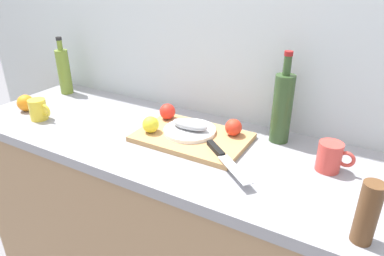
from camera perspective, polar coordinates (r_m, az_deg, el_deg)
name	(u,v)px	position (r m, az deg, el deg)	size (l,w,h in m)	color
back_wall	(230,37)	(1.47, 6.23, 14.68)	(3.20, 0.05, 2.50)	silver
kitchen_counter	(190,235)	(1.58, -0.27, -17.29)	(2.00, 0.60, 0.90)	#9E7A56
cutting_board	(192,137)	(1.35, 0.00, -1.53)	(0.43, 0.28, 0.02)	tan
white_plate	(190,130)	(1.36, -0.37, -0.41)	(0.21, 0.21, 0.01)	white
fish_fillet	(190,125)	(1.35, -0.38, 0.57)	(0.15, 0.07, 0.04)	gray
chef_knife	(222,156)	(1.19, 4.99, -4.58)	(0.24, 0.20, 0.02)	silver
lemon_0	(151,124)	(1.36, -6.84, 0.58)	(0.07, 0.07, 0.07)	yellow
tomato_0	(233,127)	(1.34, 6.85, 0.12)	(0.07, 0.07, 0.07)	red
tomato_1	(167,111)	(1.48, -4.06, 2.74)	(0.07, 0.07, 0.07)	red
olive_oil_bottle	(64,71)	(1.93, -20.36, 8.84)	(0.06, 0.06, 0.29)	olive
wine_bottle	(282,107)	(1.33, 14.66, 3.36)	(0.07, 0.07, 0.35)	#2D4723
coffee_mug_1	(39,110)	(1.65, -23.97, 2.80)	(0.11, 0.07, 0.09)	yellow
coffee_mug_2	(330,157)	(1.22, 21.82, -4.43)	(0.12, 0.08, 0.10)	#CC3F38
orange_0	(26,103)	(1.78, -25.73, 3.74)	(0.08, 0.08, 0.08)	orange
pepper_mill	(367,213)	(0.95, 26.94, -12.42)	(0.05, 0.05, 0.17)	brown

